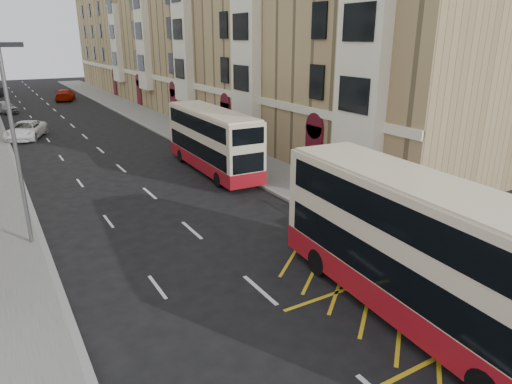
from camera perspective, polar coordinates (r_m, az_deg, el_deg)
ground at (r=13.51m, az=9.82°, el=-19.50°), size 200.00×200.00×0.00m
pavement_right at (r=41.62m, az=-8.67°, el=7.16°), size 4.00×120.00×0.15m
kerb_right at (r=40.93m, az=-11.28°, el=6.82°), size 0.25×120.00×0.15m
kerb_left at (r=38.77m, az=-28.21°, el=4.28°), size 0.25×120.00×0.15m
road_markings at (r=53.99m, az=-22.87°, el=8.49°), size 10.00×110.00×0.01m
terrace_right at (r=57.64m, az=-8.52°, el=17.81°), size 10.75×79.00×15.25m
guard_railing at (r=20.53m, az=13.03°, el=-3.01°), size 0.06×6.56×1.01m
street_lamp_near at (r=20.22m, az=-27.89°, el=6.14°), size 0.93×0.18×8.00m
double_decker_front at (r=14.56m, az=19.66°, el=-6.99°), size 3.40×11.24×4.42m
double_decker_rear at (r=29.46m, az=-5.49°, el=6.41°), size 2.67×10.10×4.00m
litter_bin at (r=17.47m, az=26.03°, el=-9.18°), size 0.62×0.62×1.03m
pedestrian_near at (r=19.57m, az=24.30°, el=-4.70°), size 0.79×0.70×1.83m
pedestrian_far at (r=20.22m, az=19.09°, el=-3.58°), size 1.04×0.79×1.64m
white_van at (r=44.21m, az=-26.84°, el=6.91°), size 4.23×5.80×1.47m
car_silver at (r=60.65m, az=-28.90°, el=9.29°), size 2.96×4.42×1.40m
car_red at (r=69.36m, az=-22.76°, el=11.14°), size 3.58×5.78×1.56m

